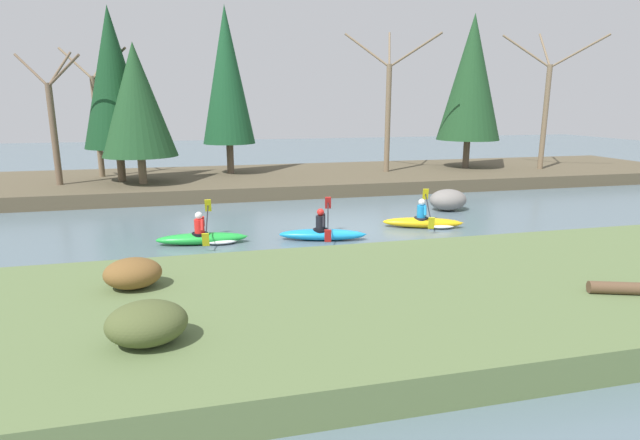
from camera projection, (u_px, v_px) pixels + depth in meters
name	position (u px, v px, depth m)	size (l,w,h in m)	color
ground_plane	(354.00, 230.00, 16.92)	(90.00, 90.00, 0.00)	slate
riverbank_near	(454.00, 296.00, 10.34)	(44.00, 6.50, 0.59)	#5B7042
riverbank_far	(298.00, 179.00, 26.32)	(44.00, 8.52, 0.61)	brown
conifer_tree_far_left	(113.00, 79.00, 22.52)	(2.97, 2.97, 7.81)	brown
conifer_tree_left	(137.00, 100.00, 22.06)	(3.30, 3.30, 6.19)	#7A664C
conifer_tree_mid_left	(227.00, 76.00, 25.07)	(2.66, 2.66, 8.32)	brown
conifer_tree_centre	(471.00, 78.00, 27.43)	(3.47, 3.47, 8.32)	brown
bare_tree_upstream	(54.00, 122.00, 21.95)	(3.27, 3.23, 5.91)	brown
bare_tree_mid_upstream	(97.00, 114.00, 24.41)	(3.57, 3.53, 6.47)	#7A664C
bare_tree_mid_downstream	(388.00, 105.00, 26.21)	(4.07, 4.02, 7.42)	#7A664C
bare_tree_downstream	(546.00, 104.00, 27.27)	(4.10, 4.05, 7.49)	#7A664C
shrub_clump_nearest	(133.00, 273.00, 9.90)	(1.12, 0.93, 0.61)	brown
shrub_clump_second	(147.00, 323.00, 7.58)	(1.22, 1.02, 0.66)	#4C562D
kayaker_lead	(426.00, 222.00, 17.20)	(2.75, 2.02, 1.20)	yellow
kayaker_middle	(323.00, 233.00, 15.62)	(2.78, 2.04, 1.20)	#1993D6
kayaker_trailing	(206.00, 237.00, 15.19)	(2.79, 2.07, 1.20)	green
boulder_midstream	(448.00, 200.00, 19.93)	(1.50, 1.18, 0.85)	gray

